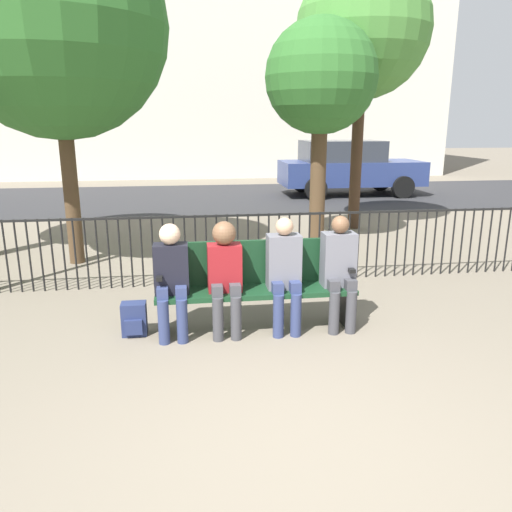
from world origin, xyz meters
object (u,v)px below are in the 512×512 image
seated_person_3 (339,267)px  seated_person_0 (171,275)px  parked_car_0 (348,167)px  seated_person_1 (225,271)px  tree_1 (321,79)px  park_bench (255,281)px  tree_2 (55,26)px  seated_person_2 (284,269)px  tree_3 (363,31)px  backpack (134,319)px

seated_person_3 → seated_person_0: bearing=-179.9°
seated_person_3 → parked_car_0: (3.31, 9.83, 0.18)m
seated_person_1 → parked_car_0: bearing=65.4°
seated_person_3 → tree_1: tree_1 is taller
park_bench → tree_2: bearing=129.5°
seated_person_0 → seated_person_2: (1.14, 0.00, 0.01)m
seated_person_2 → tree_3: (2.45, 5.02, 3.13)m
park_bench → seated_person_1: (-0.32, -0.13, 0.17)m
park_bench → tree_3: bearing=60.7°
seated_person_0 → tree_1: 5.14m
backpack → seated_person_3: bearing=-2.3°
seated_person_2 → parked_car_0: 10.58m
backpack → tree_3: 7.31m
seated_person_0 → seated_person_2: 1.14m
seated_person_0 → backpack: size_ratio=3.38×
park_bench → backpack: park_bench is taller
seated_person_2 → backpack: size_ratio=3.47×
seated_person_2 → tree_1: tree_1 is taller
seated_person_1 → tree_3: tree_3 is taller
seated_person_0 → seated_person_2: size_ratio=0.97×
tree_2 → tree_3: 5.52m
seated_person_0 → parked_car_0: parked_car_0 is taller
park_bench → seated_person_1: 0.39m
tree_2 → seated_person_2: bearing=-48.6°
backpack → tree_3: (3.99, 4.94, 3.63)m
park_bench → seated_person_3: size_ratio=1.72×
seated_person_1 → tree_3: bearing=58.6°
seated_person_2 → backpack: (-1.54, 0.08, -0.49)m
park_bench → seated_person_0: (-0.85, -0.13, 0.15)m
seated_person_0 → park_bench: bearing=8.9°
tree_2 → parked_car_0: 9.80m
park_bench → parked_car_0: parked_car_0 is taller
park_bench → tree_3: 6.50m
tree_2 → seated_person_0: bearing=-63.1°
tree_1 → park_bench: bearing=-113.7°
seated_person_2 → parked_car_0: (3.89, 9.83, 0.18)m
seated_person_0 → tree_3: size_ratio=0.23×
seated_person_1 → parked_car_0: 10.82m
tree_2 → parked_car_0: bearing=45.9°
seated_person_0 → parked_car_0: bearing=62.9°
seated_person_3 → seated_person_2: bearing=-180.0°
tree_2 → parked_car_0: size_ratio=1.19×
seated_person_2 → tree_1: size_ratio=0.31×
parked_car_0 → seated_person_1: bearing=-114.6°
seated_person_3 → parked_car_0: 10.38m
tree_3 → parked_car_0: tree_3 is taller
tree_1 → tree_2: 4.20m
seated_person_3 → tree_2: (-3.27, 3.05, 2.75)m
parked_car_0 → park_bench: bearing=-113.3°
seated_person_1 → tree_2: (-2.08, 3.05, 2.74)m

